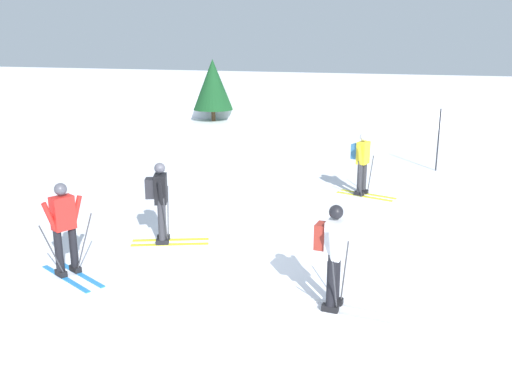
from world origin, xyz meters
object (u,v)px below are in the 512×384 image
Objects in this scene: skier_white at (333,252)px; skier_yellow at (362,161)px; conifer_far_left at (213,85)px; skier_red at (64,227)px; trail_marker_pole at (438,140)px; skier_black at (160,199)px.

skier_white is 1.00× the size of skier_yellow.
conifer_far_left is (-9.78, 18.64, 0.90)m from skier_white.
conifer_far_left is (-5.02, 18.85, 0.94)m from skier_red.
trail_marker_pole is at bearing 60.33° from skier_red.
skier_red is 1.00× the size of skier_yellow.
skier_yellow is at bearing 59.07° from skier_red.
skier_yellow is at bearing -51.87° from conifer_far_left.
skier_yellow is (3.39, 5.06, 0.00)m from skier_black.
trail_marker_pole is (1.90, 3.69, 0.05)m from skier_yellow.
skier_white is (3.93, -1.79, -0.00)m from skier_black.
trail_marker_pole is at bearing 58.86° from skier_black.
skier_red is 19.53m from conifer_far_left.
skier_black is 1.00× the size of skier_red.
skier_yellow is 0.55× the size of conifer_far_left.
skier_black is 10.23m from trail_marker_pole.
skier_white is at bearing -24.55° from skier_black.
conifer_far_left is at bearing 104.92° from skier_red.
conifer_far_left is at bearing 109.17° from skier_black.
conifer_far_left reaches higher than skier_red.
skier_black is at bearing -123.85° from skier_yellow.
skier_red is 0.55× the size of conifer_far_left.
skier_black is at bearing -121.14° from trail_marker_pole.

